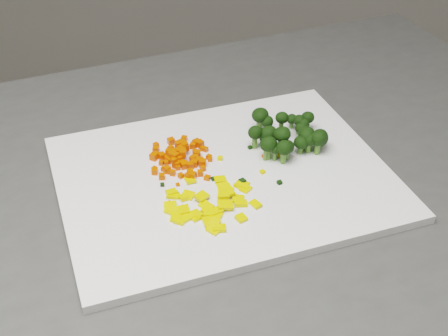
{
  "coord_description": "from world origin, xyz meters",
  "views": [
    {
      "loc": [
        -0.33,
        -0.6,
        1.4
      ],
      "look_at": [
        -0.32,
        0.05,
        0.92
      ],
      "focal_mm": 50.0,
      "sensor_mm": 36.0,
      "label": 1
    }
  ],
  "objects_px": {
    "cutting_board": "(224,178)",
    "broccoli_pile": "(284,131)",
    "carrot_pile": "(178,152)",
    "pepper_pile": "(212,196)"
  },
  "relations": [
    {
      "from": "pepper_pile",
      "to": "carrot_pile",
      "type": "bearing_deg",
      "value": 116.52
    },
    {
      "from": "cutting_board",
      "to": "pepper_pile",
      "type": "xyz_separation_m",
      "value": [
        -0.02,
        -0.05,
        0.01
      ]
    },
    {
      "from": "carrot_pile",
      "to": "pepper_pile",
      "type": "distance_m",
      "value": 0.1
    },
    {
      "from": "broccoli_pile",
      "to": "pepper_pile",
      "type": "bearing_deg",
      "value": -130.35
    },
    {
      "from": "broccoli_pile",
      "to": "carrot_pile",
      "type": "bearing_deg",
      "value": -168.96
    },
    {
      "from": "carrot_pile",
      "to": "pepper_pile",
      "type": "relative_size",
      "value": 0.86
    },
    {
      "from": "cutting_board",
      "to": "pepper_pile",
      "type": "height_order",
      "value": "pepper_pile"
    },
    {
      "from": "cutting_board",
      "to": "carrot_pile",
      "type": "relative_size",
      "value": 4.5
    },
    {
      "from": "cutting_board",
      "to": "broccoli_pile",
      "type": "distance_m",
      "value": 0.11
    },
    {
      "from": "cutting_board",
      "to": "pepper_pile",
      "type": "distance_m",
      "value": 0.06
    }
  ]
}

